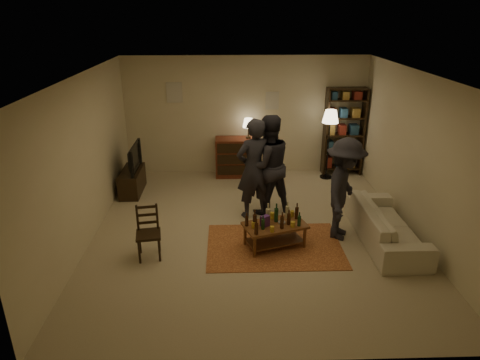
{
  "coord_description": "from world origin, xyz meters",
  "views": [
    {
      "loc": [
        -0.45,
        -6.64,
        3.65
      ],
      "look_at": [
        -0.22,
        0.1,
        0.93
      ],
      "focal_mm": 32.0,
      "sensor_mm": 36.0,
      "label": 1
    }
  ],
  "objects_px": {
    "floor_lamp": "(330,121)",
    "sofa": "(386,224)",
    "dining_chair": "(148,230)",
    "bookshelf": "(344,131)",
    "person_right": "(268,165)",
    "person_by_sofa": "(344,189)",
    "coffee_table": "(274,226)",
    "person_left": "(254,169)",
    "dresser": "(238,156)",
    "tv_stand": "(132,175)"
  },
  "relations": [
    {
      "from": "bookshelf",
      "to": "sofa",
      "type": "relative_size",
      "value": 0.97
    },
    {
      "from": "floor_lamp",
      "to": "sofa",
      "type": "relative_size",
      "value": 0.76
    },
    {
      "from": "person_by_sofa",
      "to": "dresser",
      "type": "bearing_deg",
      "value": 53.85
    },
    {
      "from": "coffee_table",
      "to": "floor_lamp",
      "type": "distance_m",
      "value": 3.53
    },
    {
      "from": "floor_lamp",
      "to": "person_right",
      "type": "distance_m",
      "value": 2.35
    },
    {
      "from": "bookshelf",
      "to": "person_by_sofa",
      "type": "height_order",
      "value": "bookshelf"
    },
    {
      "from": "bookshelf",
      "to": "person_right",
      "type": "bearing_deg",
      "value": -134.08
    },
    {
      "from": "coffee_table",
      "to": "person_left",
      "type": "relative_size",
      "value": 0.59
    },
    {
      "from": "coffee_table",
      "to": "dining_chair",
      "type": "bearing_deg",
      "value": -173.98
    },
    {
      "from": "person_by_sofa",
      "to": "person_right",
      "type": "bearing_deg",
      "value": 73.53
    },
    {
      "from": "person_by_sofa",
      "to": "sofa",
      "type": "bearing_deg",
      "value": -79.58
    },
    {
      "from": "tv_stand",
      "to": "bookshelf",
      "type": "bearing_deg",
      "value": 11.8
    },
    {
      "from": "bookshelf",
      "to": "floor_lamp",
      "type": "distance_m",
      "value": 0.57
    },
    {
      "from": "coffee_table",
      "to": "person_left",
      "type": "distance_m",
      "value": 1.3
    },
    {
      "from": "coffee_table",
      "to": "person_right",
      "type": "distance_m",
      "value": 1.43
    },
    {
      "from": "coffee_table",
      "to": "sofa",
      "type": "bearing_deg",
      "value": 3.81
    },
    {
      "from": "person_left",
      "to": "person_by_sofa",
      "type": "relative_size",
      "value": 1.08
    },
    {
      "from": "dining_chair",
      "to": "person_by_sofa",
      "type": "xyz_separation_m",
      "value": [
        3.16,
        0.51,
        0.42
      ]
    },
    {
      "from": "dresser",
      "to": "tv_stand",
      "type": "bearing_deg",
      "value": -157.93
    },
    {
      "from": "dining_chair",
      "to": "bookshelf",
      "type": "distance_m",
      "value": 5.3
    },
    {
      "from": "floor_lamp",
      "to": "person_left",
      "type": "distance_m",
      "value": 2.65
    },
    {
      "from": "dining_chair",
      "to": "sofa",
      "type": "xyz_separation_m",
      "value": [
        3.88,
        0.34,
        -0.14
      ]
    },
    {
      "from": "dresser",
      "to": "person_left",
      "type": "xyz_separation_m",
      "value": [
        0.23,
        -2.09,
        0.46
      ]
    },
    {
      "from": "dining_chair",
      "to": "person_right",
      "type": "relative_size",
      "value": 0.45
    },
    {
      "from": "bookshelf",
      "to": "sofa",
      "type": "distance_m",
      "value": 3.26
    },
    {
      "from": "coffee_table",
      "to": "sofa",
      "type": "height_order",
      "value": "coffee_table"
    },
    {
      "from": "tv_stand",
      "to": "person_right",
      "type": "height_order",
      "value": "person_right"
    },
    {
      "from": "dining_chair",
      "to": "sofa",
      "type": "height_order",
      "value": "dining_chair"
    },
    {
      "from": "dining_chair",
      "to": "sofa",
      "type": "relative_size",
      "value": 0.41
    },
    {
      "from": "sofa",
      "to": "person_left",
      "type": "relative_size",
      "value": 1.11
    },
    {
      "from": "bookshelf",
      "to": "person_by_sofa",
      "type": "bearing_deg",
      "value": -104.34
    },
    {
      "from": "floor_lamp",
      "to": "person_left",
      "type": "bearing_deg",
      "value": -133.67
    },
    {
      "from": "dining_chair",
      "to": "person_left",
      "type": "height_order",
      "value": "person_left"
    },
    {
      "from": "coffee_table",
      "to": "dining_chair",
      "type": "xyz_separation_m",
      "value": [
        -1.99,
        -0.21,
        0.07
      ]
    },
    {
      "from": "coffee_table",
      "to": "bookshelf",
      "type": "height_order",
      "value": "bookshelf"
    },
    {
      "from": "sofa",
      "to": "person_by_sofa",
      "type": "xyz_separation_m",
      "value": [
        -0.72,
        0.18,
        0.57
      ]
    },
    {
      "from": "dresser",
      "to": "bookshelf",
      "type": "bearing_deg",
      "value": 1.57
    },
    {
      "from": "bookshelf",
      "to": "sofa",
      "type": "xyz_separation_m",
      "value": [
        -0.05,
        -3.18,
        -0.73
      ]
    },
    {
      "from": "dining_chair",
      "to": "person_left",
      "type": "xyz_separation_m",
      "value": [
        1.72,
        1.35,
        0.49
      ]
    },
    {
      "from": "bookshelf",
      "to": "person_right",
      "type": "relative_size",
      "value": 1.06
    },
    {
      "from": "coffee_table",
      "to": "sofa",
      "type": "xyz_separation_m",
      "value": [
        1.89,
        0.13,
        -0.07
      ]
    },
    {
      "from": "dresser",
      "to": "person_left",
      "type": "bearing_deg",
      "value": -83.65
    },
    {
      "from": "bookshelf",
      "to": "dresser",
      "type": "bearing_deg",
      "value": -178.43
    },
    {
      "from": "coffee_table",
      "to": "tv_stand",
      "type": "distance_m",
      "value": 3.61
    },
    {
      "from": "floor_lamp",
      "to": "person_right",
      "type": "height_order",
      "value": "person_right"
    },
    {
      "from": "sofa",
      "to": "person_by_sofa",
      "type": "bearing_deg",
      "value": 76.2
    },
    {
      "from": "dresser",
      "to": "sofa",
      "type": "distance_m",
      "value": 3.93
    },
    {
      "from": "person_right",
      "to": "person_left",
      "type": "bearing_deg",
      "value": 11.04
    },
    {
      "from": "sofa",
      "to": "person_left",
      "type": "xyz_separation_m",
      "value": [
        -2.16,
        1.02,
        0.63
      ]
    },
    {
      "from": "coffee_table",
      "to": "bookshelf",
      "type": "relative_size",
      "value": 0.55
    }
  ]
}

